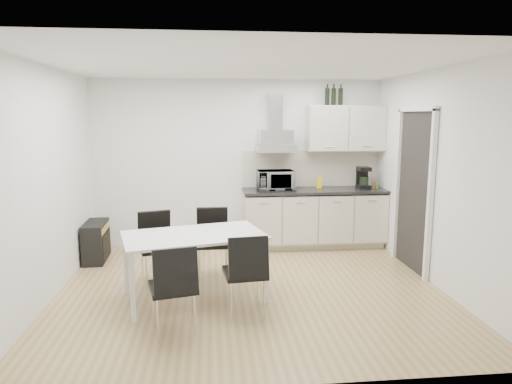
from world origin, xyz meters
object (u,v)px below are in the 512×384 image
kitchenette (316,194)px  chair_far_left (158,249)px  chair_near_left (173,288)px  floor_speaker (202,237)px  chair_near_right (245,274)px  chair_far_right (213,244)px  guitar_amp (96,241)px  dining_table (194,240)px

kitchenette → chair_far_left: size_ratio=2.86×
chair_near_left → floor_speaker: chair_near_left is taller
chair_near_left → chair_near_right: size_ratio=1.00×
chair_far_right → chair_near_left: size_ratio=1.00×
kitchenette → floor_speaker: (-1.79, 0.17, -0.68)m
chair_near_left → floor_speaker: 2.94m
chair_far_right → kitchenette: bearing=-141.5°
guitar_amp → chair_far_left: bearing=-48.4°
chair_far_left → chair_near_left: bearing=86.2°
guitar_amp → floor_speaker: size_ratio=2.29×
chair_far_right → guitar_amp: bearing=-27.5°
chair_far_left → chair_near_right: same height
kitchenette → chair_far_left: (-2.30, -1.42, -0.39)m
floor_speaker → chair_near_left: bearing=-76.0°
chair_near_right → chair_near_left: bearing=-161.2°
chair_far_left → chair_near_left: same height
dining_table → floor_speaker: dining_table is taller
chair_far_right → floor_speaker: size_ratio=2.98×
guitar_amp → chair_near_right: bearing=-48.0°
kitchenette → chair_far_right: bearing=-141.8°
chair_near_left → guitar_amp: chair_near_left is taller
kitchenette → floor_speaker: kitchenette is taller
dining_table → chair_near_left: bearing=-116.4°
chair_far_right → floor_speaker: 1.48m
dining_table → chair_near_left: size_ratio=1.92×
floor_speaker → guitar_amp: bearing=-140.5°
dining_table → chair_near_right: chair_near_right is taller
dining_table → kitchenette: bearing=32.6°
chair_far_left → chair_near_left: size_ratio=1.00×
chair_near_right → floor_speaker: chair_near_right is taller
dining_table → chair_near_left: (-0.17, -0.80, -0.24)m
kitchenette → guitar_amp: 3.35m
chair_near_right → chair_far_left: bearing=128.6°
dining_table → chair_near_right: (0.53, -0.47, -0.24)m
chair_far_right → floor_speaker: chair_far_right is taller
chair_near_left → chair_far_left: bearing=89.1°
kitchenette → chair_far_left: 2.73m
kitchenette → chair_far_right: 2.10m
dining_table → chair_far_right: 0.74m
chair_far_left → guitar_amp: (-0.98, 1.01, -0.16)m
chair_near_left → floor_speaker: (0.21, 2.92, -0.29)m
dining_table → chair_far_left: (-0.46, 0.52, -0.24)m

